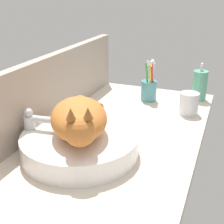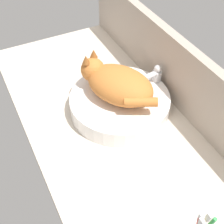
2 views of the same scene
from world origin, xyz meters
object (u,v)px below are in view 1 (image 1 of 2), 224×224
at_px(faucet, 33,127).
at_px(water_glass, 189,105).
at_px(soap_dispenser, 200,85).
at_px(sink_basin, 80,144).
at_px(cat, 79,119).
at_px(toothbrush_cup, 149,89).

relative_size(faucet, water_glass, 1.51).
height_order(faucet, soap_dispenser, soap_dispenser).
distance_m(sink_basin, soap_dispenser, 0.71).
bearing_deg(cat, sink_basin, 31.93).
relative_size(sink_basin, cat, 1.22).
bearing_deg(faucet, water_glass, -41.95).
bearing_deg(faucet, cat, -87.67).
distance_m(cat, toothbrush_cup, 0.57).
bearing_deg(soap_dispenser, toothbrush_cup, 114.19).
height_order(sink_basin, soap_dispenser, soap_dispenser).
distance_m(sink_basin, water_glass, 0.53).
bearing_deg(sink_basin, water_glass, -30.54).
xyz_separation_m(cat, water_glass, (0.46, -0.26, -0.08)).
height_order(faucet, toothbrush_cup, toothbrush_cup).
distance_m(sink_basin, faucet, 0.16).
distance_m(soap_dispenser, toothbrush_cup, 0.23).
bearing_deg(sink_basin, soap_dispenser, -23.83).
relative_size(sink_basin, faucet, 2.69).
height_order(faucet, water_glass, faucet).
bearing_deg(soap_dispenser, cat, 157.08).
distance_m(sink_basin, cat, 0.09).
height_order(soap_dispenser, toothbrush_cup, toothbrush_cup).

